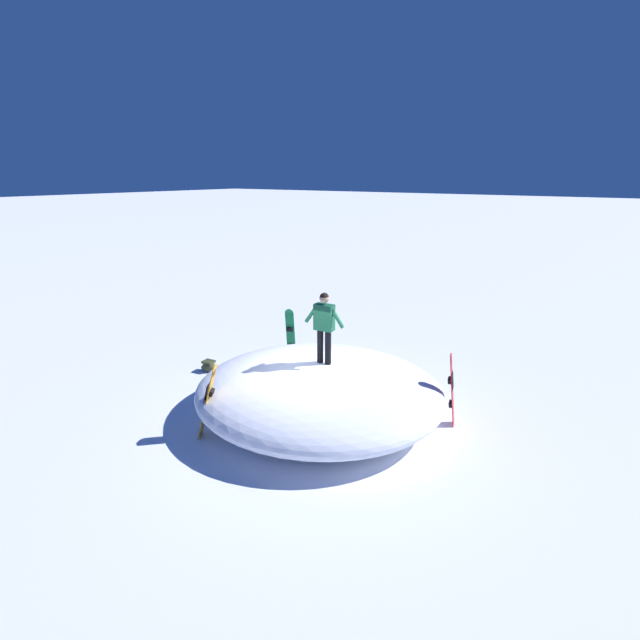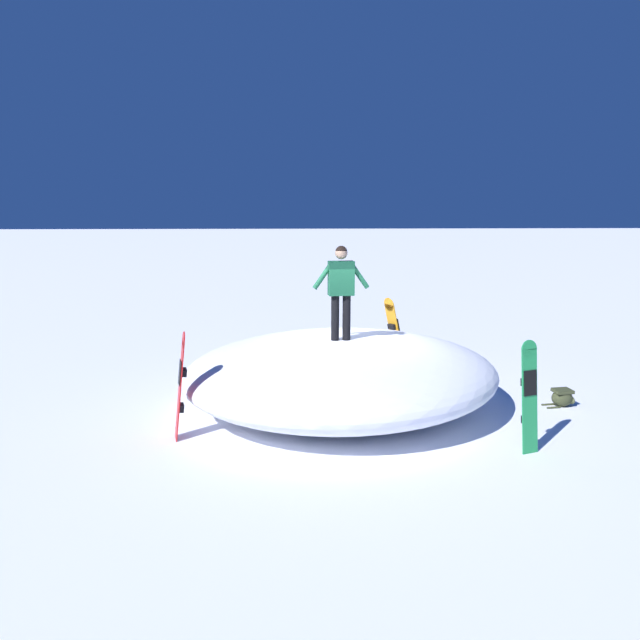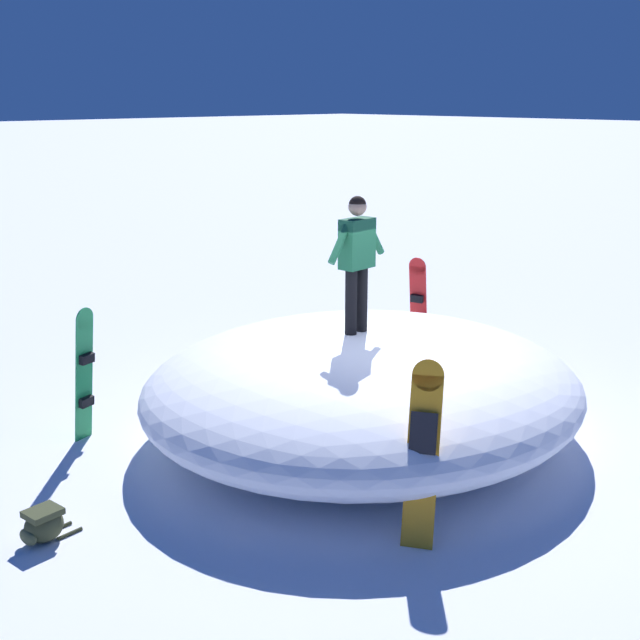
{
  "view_description": "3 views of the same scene",
  "coord_description": "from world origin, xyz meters",
  "px_view_note": "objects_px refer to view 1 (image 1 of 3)",
  "views": [
    {
      "loc": [
        -5.65,
        7.44,
        5.33
      ],
      "look_at": [
        0.06,
        -0.88,
        2.13
      ],
      "focal_mm": 25.99,
      "sensor_mm": 36.0,
      "label": 1
    },
    {
      "loc": [
        -1.3,
        -10.19,
        3.43
      ],
      "look_at": [
        -0.62,
        -0.42,
        1.59
      ],
      "focal_mm": 32.01,
      "sensor_mm": 36.0,
      "label": 2
    },
    {
      "loc": [
        6.72,
        6.16,
        4.02
      ],
      "look_at": [
        0.12,
        -0.76,
        1.44
      ],
      "focal_mm": 47.22,
      "sensor_mm": 36.0,
      "label": 3
    }
  ],
  "objects_px": {
    "snowboard_secondary_upright": "(208,400)",
    "snowboard_tertiary_upright": "(290,335)",
    "snowboarder_standing": "(324,322)",
    "backpack_near": "(209,366)",
    "snowboard_primary_upright": "(452,388)"
  },
  "relations": [
    {
      "from": "snowboard_primary_upright",
      "to": "snowboard_secondary_upright",
      "type": "distance_m",
      "value": 5.21
    },
    {
      "from": "snowboard_primary_upright",
      "to": "backpack_near",
      "type": "relative_size",
      "value": 2.92
    },
    {
      "from": "snowboard_tertiary_upright",
      "to": "backpack_near",
      "type": "bearing_deg",
      "value": 51.34
    },
    {
      "from": "backpack_near",
      "to": "snowboarder_standing",
      "type": "bearing_deg",
      "value": 178.09
    },
    {
      "from": "snowboard_secondary_upright",
      "to": "snowboard_tertiary_upright",
      "type": "bearing_deg",
      "value": -74.95
    },
    {
      "from": "snowboard_primary_upright",
      "to": "snowboard_tertiary_upright",
      "type": "relative_size",
      "value": 1.02
    },
    {
      "from": "snowboard_secondary_upright",
      "to": "snowboard_primary_upright",
      "type": "bearing_deg",
      "value": -139.56
    },
    {
      "from": "snowboard_tertiary_upright",
      "to": "snowboard_secondary_upright",
      "type": "bearing_deg",
      "value": 105.05
    },
    {
      "from": "snowboarder_standing",
      "to": "snowboard_primary_upright",
      "type": "bearing_deg",
      "value": -155.51
    },
    {
      "from": "snowboard_primary_upright",
      "to": "snowboard_tertiary_upright",
      "type": "distance_m",
      "value": 5.16
    },
    {
      "from": "snowboard_tertiary_upright",
      "to": "backpack_near",
      "type": "distance_m",
      "value": 2.48
    },
    {
      "from": "snowboarder_standing",
      "to": "snowboard_secondary_upright",
      "type": "height_order",
      "value": "snowboarder_standing"
    },
    {
      "from": "snowboarder_standing",
      "to": "snowboard_tertiary_upright",
      "type": "height_order",
      "value": "snowboarder_standing"
    },
    {
      "from": "snowboarder_standing",
      "to": "backpack_near",
      "type": "xyz_separation_m",
      "value": [
        4.01,
        -0.13,
        -2.06
      ]
    },
    {
      "from": "snowboard_tertiary_upright",
      "to": "backpack_near",
      "type": "xyz_separation_m",
      "value": [
        1.49,
        1.86,
        -0.69
      ]
    }
  ]
}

